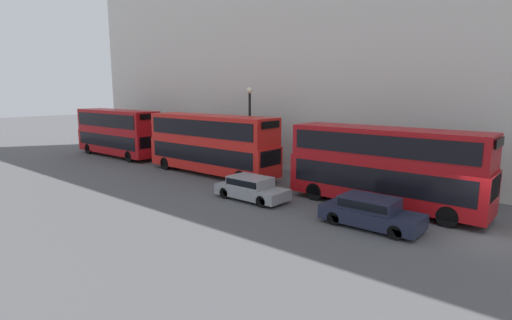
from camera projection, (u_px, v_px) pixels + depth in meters
name	position (u px, v px, depth m)	size (l,w,h in m)	color
ground_plane	(486.00, 239.00, 16.83)	(200.00, 200.00, 0.00)	#515154
bus_leading	(385.00, 164.00, 20.95)	(2.59, 10.28, 4.24)	#A80F14
bus_second_in_queue	(211.00, 142.00, 29.36)	(2.59, 11.26, 4.39)	red
bus_third_in_queue	(118.00, 131.00, 37.47)	(2.59, 10.36, 4.37)	#A80F14
car_dark_sedan	(370.00, 211.00, 18.14)	(1.83, 4.52, 1.41)	#1E2338
car_hatchback	(251.00, 187.00, 22.73)	(1.80, 4.31, 1.33)	gray
street_lamp	(250.00, 121.00, 29.15)	(0.44, 0.44, 6.39)	black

